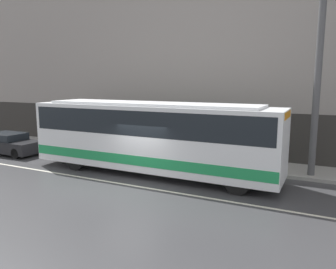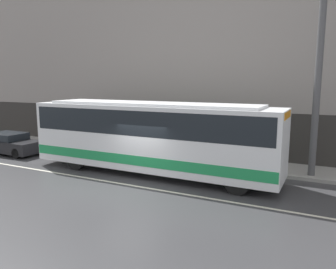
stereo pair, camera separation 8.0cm
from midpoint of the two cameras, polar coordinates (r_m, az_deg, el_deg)
The scene contains 8 objects.
ground_plane at distance 14.24m, azimuth -6.32°, elevation -8.85°, with size 60.00×60.00×0.00m, color #38383A.
sidewalk at distance 18.71m, azimuth 2.45°, elevation -4.14°, with size 60.00×2.57×0.16m.
building_facade at distance 19.54m, azimuth 4.30°, elevation 11.92°, with size 60.00×0.35×11.06m.
lane_stripe at distance 14.24m, azimuth -6.32°, elevation -8.83°, with size 54.00×0.14×0.01m.
transit_bus at distance 15.56m, azimuth -3.18°, elevation 0.07°, with size 12.22×2.51×3.43m.
sedan_dark_behind at distance 22.51m, azimuth -26.21°, elevation -1.44°, with size 4.54×1.77×1.27m.
utility_pole_near at distance 15.94m, azimuth 24.43°, elevation 8.07°, with size 0.30×0.30×8.29m.
pedestrian_waiting at distance 20.91m, azimuth -10.26°, elevation -0.47°, with size 0.36×0.36×1.67m.
Camera 1 is at (7.33, -11.38, 4.40)m, focal length 35.00 mm.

